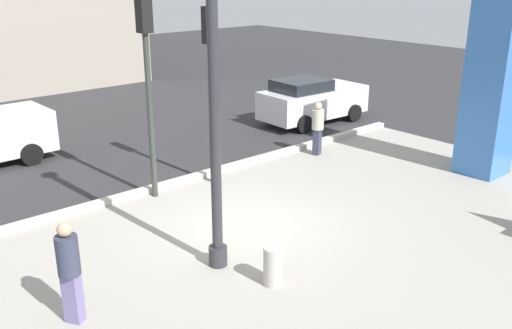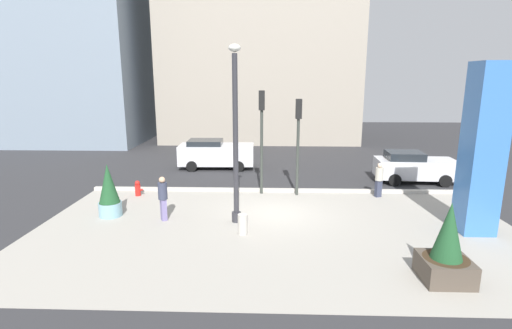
% 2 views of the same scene
% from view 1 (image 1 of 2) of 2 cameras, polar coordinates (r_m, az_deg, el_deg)
% --- Properties ---
extents(ground_plane, '(60.00, 60.00, 0.00)m').
position_cam_1_polar(ground_plane, '(15.75, -10.44, -1.35)').
color(ground_plane, '#2D2D30').
extents(plaza_pavement, '(18.00, 10.00, 0.02)m').
position_cam_1_polar(plaza_pavement, '(11.42, 5.45, -9.48)').
color(plaza_pavement, '#9E998E').
rests_on(plaza_pavement, ground_plane).
extents(curb_strip, '(18.00, 0.24, 0.16)m').
position_cam_1_polar(curb_strip, '(15.02, -8.74, -1.97)').
color(curb_strip, '#B7B2A8').
rests_on(curb_strip, ground_plane).
extents(lamp_post, '(0.44, 0.44, 6.70)m').
position_cam_1_polar(lamp_post, '(9.99, -4.25, 6.45)').
color(lamp_post, '#2D2D33').
rests_on(lamp_post, ground_plane).
extents(art_pillar_blue, '(1.15, 1.15, 6.08)m').
position_cam_1_polar(art_pillar_blue, '(16.41, 22.99, 9.28)').
color(art_pillar_blue, '#3870BC').
rests_on(art_pillar_blue, ground_plane).
extents(concrete_bollard, '(0.36, 0.36, 0.75)m').
position_cam_1_polar(concrete_bollard, '(10.37, 1.74, -10.22)').
color(concrete_bollard, '#B2ADA3').
rests_on(concrete_bollard, ground_plane).
extents(traffic_light_far_side, '(0.28, 0.42, 4.95)m').
position_cam_1_polar(traffic_light_far_side, '(13.60, -10.95, 9.87)').
color(traffic_light_far_side, '#333833').
rests_on(traffic_light_far_side, ground_plane).
extents(traffic_light_corner, '(0.28, 0.42, 4.58)m').
position_cam_1_polar(traffic_light_corner, '(14.42, -4.61, 9.72)').
color(traffic_light_corner, '#333833').
rests_on(traffic_light_corner, ground_plane).
extents(car_passing_lane, '(4.17, 2.09, 1.67)m').
position_cam_1_polar(car_passing_lane, '(20.95, 5.64, 6.48)').
color(car_passing_lane, silver).
rests_on(car_passing_lane, ground_plane).
extents(pedestrian_crossing, '(0.49, 0.49, 1.78)m').
position_cam_1_polar(pedestrian_crossing, '(9.54, -18.34, -9.84)').
color(pedestrian_crossing, slate).
rests_on(pedestrian_crossing, ground_plane).
extents(pedestrian_by_curb, '(0.47, 0.47, 1.65)m').
position_cam_1_polar(pedestrian_by_curb, '(17.26, 6.25, 3.89)').
color(pedestrian_by_curb, '#33384C').
rests_on(pedestrian_by_curb, ground_plane).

